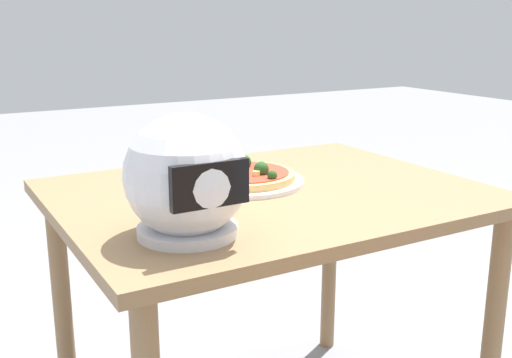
% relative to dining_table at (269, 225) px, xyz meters
% --- Properties ---
extents(dining_table, '(1.04, 0.81, 0.73)m').
position_rel_dining_table_xyz_m(dining_table, '(0.00, 0.00, 0.00)').
color(dining_table, olive).
rests_on(dining_table, ground).
extents(pizza_plate, '(0.31, 0.31, 0.01)m').
position_rel_dining_table_xyz_m(pizza_plate, '(0.03, -0.08, 0.10)').
color(pizza_plate, white).
rests_on(pizza_plate, dining_table).
extents(pizza, '(0.27, 0.27, 0.05)m').
position_rel_dining_table_xyz_m(pizza, '(0.03, -0.08, 0.12)').
color(pizza, tan).
rests_on(pizza, pizza_plate).
extents(motorcycle_helmet, '(0.24, 0.24, 0.24)m').
position_rel_dining_table_xyz_m(motorcycle_helmet, '(0.31, 0.21, 0.21)').
color(motorcycle_helmet, silver).
rests_on(motorcycle_helmet, dining_table).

